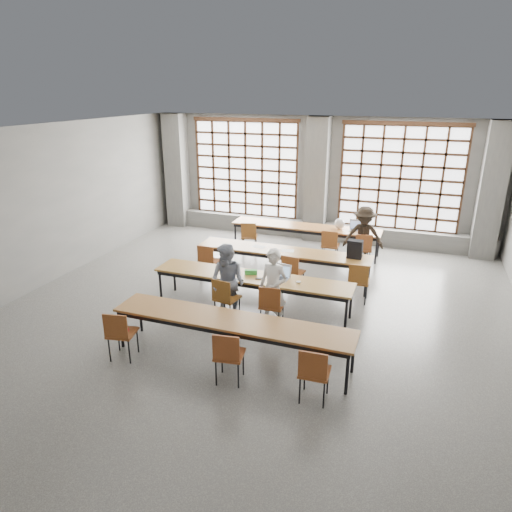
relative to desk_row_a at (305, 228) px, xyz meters
The scene contains 39 objects.
floor 4.05m from the desk_row_a, 90.12° to the right, with size 11.00×11.00×0.00m, color #4E4E4C.
ceiling 4.90m from the desk_row_a, 90.12° to the right, with size 11.00×11.00×0.00m, color silver.
wall_back 1.86m from the desk_row_a, 90.32° to the left, with size 10.00×10.00×0.00m, color #5A5A58.
wall_front 9.55m from the desk_row_a, 90.05° to the right, with size 10.00×10.00×0.00m, color #5A5A58.
wall_left 6.50m from the desk_row_a, 141.44° to the right, with size 11.00×11.00×0.00m, color #5A5A58.
column_left 4.80m from the desk_row_a, 164.77° to the left, with size 0.60×0.55×3.50m, color #535351.
column_mid 1.64m from the desk_row_a, 90.39° to the left, with size 0.60×0.55×3.50m, color #535351.
column_right 4.78m from the desk_row_a, 15.28° to the left, with size 0.60×0.55×3.50m, color #535351.
window_left 2.94m from the desk_row_a, 147.69° to the left, with size 3.32×0.12×3.00m.
window_right 2.93m from the desk_row_a, 32.51° to the left, with size 3.32×0.12×3.00m.
sill_ledge 1.37m from the desk_row_a, 90.37° to the left, with size 9.80×0.35×0.50m, color #535351.
desk_row_a is the anchor object (origin of this frame).
desk_row_b 2.07m from the desk_row_a, 89.99° to the right, with size 4.00×0.70×0.73m.
desk_row_c 3.75m from the desk_row_a, 92.18° to the right, with size 4.00×0.70×0.73m.
desk_row_d 5.55m from the desk_row_a, 88.22° to the right, with size 4.00×0.70×0.73m.
chair_back_left 1.52m from the desk_row_a, 155.58° to the right, with size 0.51×0.52×0.88m.
chair_back_mid 1.03m from the desk_row_a, 38.11° to the right, with size 0.43×0.44×0.88m.
chair_back_right 1.74m from the desk_row_a, 21.17° to the right, with size 0.51×0.51×0.88m.
chair_mid_left 3.14m from the desk_row_a, 120.65° to the right, with size 0.43×0.43×0.88m.
chair_mid_centre 2.73m from the desk_row_a, 81.80° to the right, with size 0.47×0.48×0.88m.
chair_mid_right 3.25m from the desk_row_a, 56.28° to the right, with size 0.44×0.44×0.88m.
chair_front_left 4.40m from the desk_row_a, 95.95° to the right, with size 0.48×0.49×0.88m.
chair_front_right 4.40m from the desk_row_a, 83.97° to the right, with size 0.45×0.45×0.88m.
chair_near_left 6.36m from the desk_row_a, 103.77° to the right, with size 0.49×0.49×0.88m.
chair_near_mid 6.19m from the desk_row_a, 86.44° to the right, with size 0.48×0.48×0.88m.
chair_near_right 6.40m from the desk_row_a, 74.82° to the right, with size 0.44×0.44×0.88m.
student_male 4.27m from the desk_row_a, 83.85° to the right, with size 0.55×0.36×1.52m, color silver.
student_female 4.27m from the desk_row_a, 95.95° to the right, with size 0.73×0.57×1.50m, color #19294D.
student_back 1.68m from the desk_row_a, 17.35° to the right, with size 0.98×0.56×1.52m, color black.
laptop_front 3.66m from the desk_row_a, 83.48° to the right, with size 0.40×0.35×0.26m.
laptop_back 1.35m from the desk_row_a, ahead, with size 0.40×0.35×0.26m.
mouse 3.85m from the desk_row_a, 77.90° to the right, with size 0.10×0.06×0.04m, color silver.
green_box 3.67m from the desk_row_a, 93.01° to the right, with size 0.25×0.09×0.09m, color green.
phone 3.85m from the desk_row_a, 89.45° to the right, with size 0.13×0.06×0.01m, color black.
paper_sheet_a 2.11m from the desk_row_a, 106.51° to the right, with size 0.30×0.21×0.00m, color white.
paper_sheet_c 2.08m from the desk_row_a, 87.23° to the right, with size 0.30×0.21×0.00m, color white.
backpack 2.59m from the desk_row_a, 51.65° to the right, with size 0.32×0.20×0.40m, color black.
plastic_bag 0.93m from the desk_row_a, ahead, with size 0.26×0.21×0.29m, color silver.
red_pouch 6.29m from the desk_row_a, 104.07° to the right, with size 0.20×0.08×0.06m, color #AF151B.
Camera 1 is at (2.76, -7.52, 4.19)m, focal length 32.00 mm.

